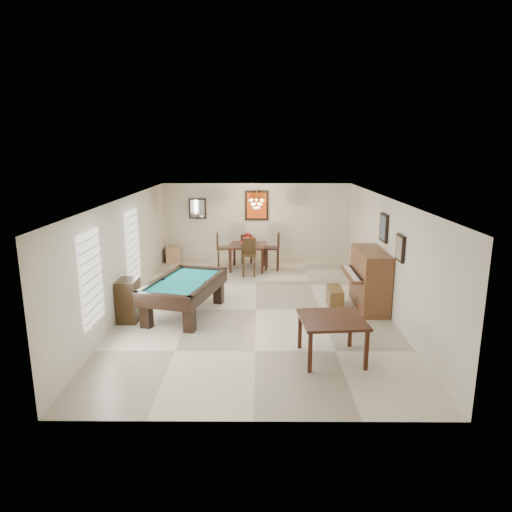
{
  "coord_description": "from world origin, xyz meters",
  "views": [
    {
      "loc": [
        0.06,
        -10.11,
        3.69
      ],
      "look_at": [
        0.0,
        0.6,
        1.15
      ],
      "focal_mm": 32.0,
      "sensor_mm": 36.0,
      "label": 1
    }
  ],
  "objects_px": {
    "upright_piano": "(363,279)",
    "apothecary_chest": "(128,300)",
    "pool_table": "(185,298)",
    "dining_table": "(248,255)",
    "square_table": "(331,338)",
    "corner_bench": "(173,254)",
    "dining_chair_east": "(272,251)",
    "dining_chair_south": "(249,258)",
    "dining_chair_west": "(224,251)",
    "dining_chair_north": "(247,248)",
    "chandelier": "(257,201)",
    "piano_bench": "(335,297)",
    "flower_vase": "(248,237)"
  },
  "relations": [
    {
      "from": "flower_vase",
      "to": "corner_bench",
      "type": "bearing_deg",
      "value": 159.61
    },
    {
      "from": "apothecary_chest",
      "to": "dining_chair_east",
      "type": "height_order",
      "value": "dining_chair_east"
    },
    {
      "from": "corner_bench",
      "to": "chandelier",
      "type": "xyz_separation_m",
      "value": [
        2.7,
        -0.92,
        1.83
      ]
    },
    {
      "from": "upright_piano",
      "to": "apothecary_chest",
      "type": "height_order",
      "value": "upright_piano"
    },
    {
      "from": "flower_vase",
      "to": "chandelier",
      "type": "bearing_deg",
      "value": -3.99
    },
    {
      "from": "piano_bench",
      "to": "chandelier",
      "type": "distance_m",
      "value": 4.02
    },
    {
      "from": "corner_bench",
      "to": "chandelier",
      "type": "distance_m",
      "value": 3.39
    },
    {
      "from": "flower_vase",
      "to": "corner_bench",
      "type": "distance_m",
      "value": 2.71
    },
    {
      "from": "pool_table",
      "to": "flower_vase",
      "type": "xyz_separation_m",
      "value": [
        1.34,
        3.52,
        0.73
      ]
    },
    {
      "from": "dining_chair_east",
      "to": "pool_table",
      "type": "bearing_deg",
      "value": -24.21
    },
    {
      "from": "flower_vase",
      "to": "corner_bench",
      "type": "xyz_separation_m",
      "value": [
        -2.44,
        0.91,
        -0.76
      ]
    },
    {
      "from": "dining_table",
      "to": "dining_chair_north",
      "type": "xyz_separation_m",
      "value": [
        -0.04,
        0.77,
        0.03
      ]
    },
    {
      "from": "apothecary_chest",
      "to": "dining_chair_west",
      "type": "distance_m",
      "value": 4.32
    },
    {
      "from": "dining_chair_west",
      "to": "corner_bench",
      "type": "bearing_deg",
      "value": 58.2
    },
    {
      "from": "dining_chair_west",
      "to": "dining_chair_south",
      "type": "bearing_deg",
      "value": -138.1
    },
    {
      "from": "piano_bench",
      "to": "dining_table",
      "type": "relative_size",
      "value": 0.77
    },
    {
      "from": "pool_table",
      "to": "piano_bench",
      "type": "relative_size",
      "value": 2.84
    },
    {
      "from": "piano_bench",
      "to": "dining_chair_west",
      "type": "bearing_deg",
      "value": 133.72
    },
    {
      "from": "dining_chair_west",
      "to": "corner_bench",
      "type": "relative_size",
      "value": 2.07
    },
    {
      "from": "square_table",
      "to": "dining_chair_north",
      "type": "height_order",
      "value": "dining_chair_north"
    },
    {
      "from": "piano_bench",
      "to": "dining_chair_north",
      "type": "distance_m",
      "value": 4.35
    },
    {
      "from": "apothecary_chest",
      "to": "chandelier",
      "type": "relative_size",
      "value": 1.54
    },
    {
      "from": "corner_bench",
      "to": "dining_chair_south",
      "type": "bearing_deg",
      "value": -33.09
    },
    {
      "from": "pool_table",
      "to": "dining_chair_north",
      "type": "bearing_deg",
      "value": 87.13
    },
    {
      "from": "flower_vase",
      "to": "dining_chair_east",
      "type": "bearing_deg",
      "value": -3.71
    },
    {
      "from": "apothecary_chest",
      "to": "corner_bench",
      "type": "xyz_separation_m",
      "value": [
        0.08,
        4.81,
        -0.1
      ]
    },
    {
      "from": "chandelier",
      "to": "dining_chair_west",
      "type": "bearing_deg",
      "value": 177.92
    },
    {
      "from": "dining_chair_west",
      "to": "pool_table",
      "type": "bearing_deg",
      "value": 165.52
    },
    {
      "from": "apothecary_chest",
      "to": "upright_piano",
      "type": "bearing_deg",
      "value": 9.36
    },
    {
      "from": "square_table",
      "to": "dining_chair_south",
      "type": "relative_size",
      "value": 1.05
    },
    {
      "from": "corner_bench",
      "to": "dining_chair_north",
      "type": "bearing_deg",
      "value": -3.29
    },
    {
      "from": "dining_chair_west",
      "to": "dining_chair_east",
      "type": "xyz_separation_m",
      "value": [
        1.45,
        -0.06,
        0.01
      ]
    },
    {
      "from": "square_table",
      "to": "chandelier",
      "type": "distance_m",
      "value": 6.17
    },
    {
      "from": "square_table",
      "to": "corner_bench",
      "type": "relative_size",
      "value": 2.03
    },
    {
      "from": "chandelier",
      "to": "dining_chair_east",
      "type": "bearing_deg",
      "value": -3.56
    },
    {
      "from": "pool_table",
      "to": "chandelier",
      "type": "xyz_separation_m",
      "value": [
        1.61,
        3.5,
        1.81
      ]
    },
    {
      "from": "dining_chair_south",
      "to": "upright_piano",
      "type": "bearing_deg",
      "value": -40.14
    },
    {
      "from": "dining_chair_north",
      "to": "corner_bench",
      "type": "relative_size",
      "value": 1.74
    },
    {
      "from": "dining_chair_south",
      "to": "dining_chair_north",
      "type": "relative_size",
      "value": 1.11
    },
    {
      "from": "pool_table",
      "to": "square_table",
      "type": "bearing_deg",
      "value": -22.95
    },
    {
      "from": "square_table",
      "to": "dining_chair_west",
      "type": "bearing_deg",
      "value": 112.12
    },
    {
      "from": "square_table",
      "to": "dining_chair_east",
      "type": "height_order",
      "value": "dining_chair_east"
    },
    {
      "from": "upright_piano",
      "to": "dining_table",
      "type": "relative_size",
      "value": 1.56
    },
    {
      "from": "pool_table",
      "to": "piano_bench",
      "type": "xyz_separation_m",
      "value": [
        3.49,
        0.54,
        -0.16
      ]
    },
    {
      "from": "pool_table",
      "to": "dining_table",
      "type": "xyz_separation_m",
      "value": [
        1.34,
        3.52,
        0.17
      ]
    },
    {
      "from": "flower_vase",
      "to": "upright_piano",
      "type": "bearing_deg",
      "value": -47.55
    },
    {
      "from": "pool_table",
      "to": "square_table",
      "type": "relative_size",
      "value": 2.11
    },
    {
      "from": "corner_bench",
      "to": "dining_chair_west",
      "type": "bearing_deg",
      "value": -27.34
    },
    {
      "from": "dining_chair_east",
      "to": "corner_bench",
      "type": "bearing_deg",
      "value": -100.12
    },
    {
      "from": "square_table",
      "to": "dining_chair_east",
      "type": "bearing_deg",
      "value": 98.93
    }
  ]
}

